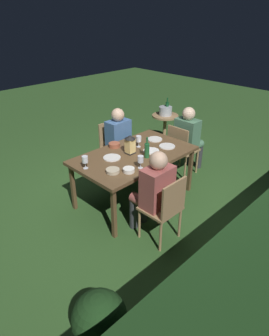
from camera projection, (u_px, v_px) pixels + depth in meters
name	position (u px, v px, depth m)	size (l,w,h in m)	color
ground_plane	(134.00, 199.00, 4.50)	(16.00, 16.00, 0.00)	#2D5123
dining_table	(134.00, 157.00, 4.17)	(1.68, 0.99, 0.75)	brown
chair_side_right_b	(165.00, 207.00, 3.48)	(0.42, 0.40, 0.87)	#9E7A51
person_in_rust	(153.00, 190.00, 3.53)	(0.38, 0.47, 1.15)	#9E4C47
chair_side_left_a	(113.00, 145.00, 5.06)	(0.42, 0.40, 0.87)	#9E7A51
person_in_blue	(121.00, 140.00, 4.87)	(0.38, 0.47, 1.15)	#426699
chair_head_near	(181.00, 148.00, 4.95)	(0.40, 0.42, 0.87)	#9E7A51
person_in_green	(189.00, 136.00, 5.00)	(0.48, 0.38, 1.15)	#4C7A5B
lantern_centerpiece	(130.00, 143.00, 4.10)	(0.15, 0.15, 0.27)	black
green_bottle_on_table	(147.00, 150.00, 4.00)	(0.07, 0.07, 0.29)	#1E5B2D
wine_glass_a	(141.00, 160.00, 3.72)	(0.08, 0.08, 0.17)	silver
wine_glass_b	(139.00, 139.00, 4.30)	(0.08, 0.08, 0.17)	silver
wine_glass_c	(85.00, 160.00, 3.71)	(0.08, 0.08, 0.17)	silver
plate_a	(112.00, 158.00, 4.02)	(0.24, 0.24, 0.01)	silver
plate_b	(167.00, 146.00, 4.35)	(0.23, 0.23, 0.01)	silver
plate_c	(155.00, 139.00, 4.59)	(0.23, 0.23, 0.01)	silver
plate_d	(151.00, 151.00, 4.21)	(0.23, 0.23, 0.01)	white
bowl_olives	(114.00, 145.00, 4.34)	(0.16, 0.16, 0.06)	#9E5138
bowl_bread	(113.00, 171.00, 3.67)	(0.17, 0.17, 0.04)	#BCAD8E
bowl_salad	(129.00, 170.00, 3.68)	(0.15, 0.15, 0.05)	silver
side_table	(165.00, 125.00, 6.14)	(0.53, 0.53, 0.62)	#9E7A51
ice_bucket	(166.00, 110.00, 6.00)	(0.26, 0.26, 0.34)	#B2B7BF
potted_plant_by_hedge	(100.00, 322.00, 2.30)	(0.43, 0.43, 0.66)	#9E5133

